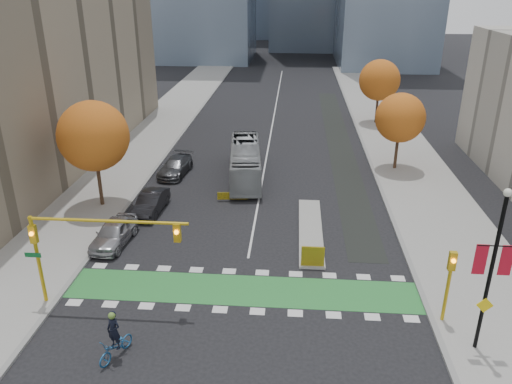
% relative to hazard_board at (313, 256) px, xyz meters
% --- Properties ---
extents(ground, '(300.00, 300.00, 0.00)m').
position_rel_hazard_board_xyz_m(ground, '(-4.00, -4.20, -0.80)').
color(ground, black).
rests_on(ground, ground).
extents(sidewalk_west, '(7.00, 120.00, 0.15)m').
position_rel_hazard_board_xyz_m(sidewalk_west, '(-17.50, 15.80, -0.73)').
color(sidewalk_west, gray).
rests_on(sidewalk_west, ground).
extents(sidewalk_east, '(7.00, 120.00, 0.15)m').
position_rel_hazard_board_xyz_m(sidewalk_east, '(9.50, 15.80, -0.73)').
color(sidewalk_east, gray).
rests_on(sidewalk_east, ground).
extents(curb_west, '(0.30, 120.00, 0.16)m').
position_rel_hazard_board_xyz_m(curb_west, '(-14.00, 15.80, -0.73)').
color(curb_west, gray).
rests_on(curb_west, ground).
extents(curb_east, '(0.30, 120.00, 0.16)m').
position_rel_hazard_board_xyz_m(curb_east, '(6.00, 15.80, -0.73)').
color(curb_east, gray).
rests_on(curb_east, ground).
extents(bike_crossing, '(20.00, 3.00, 0.01)m').
position_rel_hazard_board_xyz_m(bike_crossing, '(-4.00, -2.70, -0.79)').
color(bike_crossing, '#297D35').
rests_on(bike_crossing, ground).
extents(centre_line, '(0.15, 70.00, 0.01)m').
position_rel_hazard_board_xyz_m(centre_line, '(-4.00, 35.80, -0.80)').
color(centre_line, silver).
rests_on(centre_line, ground).
extents(bike_lane_paint, '(2.50, 50.00, 0.01)m').
position_rel_hazard_board_xyz_m(bike_lane_paint, '(3.50, 25.80, -0.80)').
color(bike_lane_paint, black).
rests_on(bike_lane_paint, ground).
extents(median_island, '(1.60, 10.00, 0.16)m').
position_rel_hazard_board_xyz_m(median_island, '(0.00, 4.80, -0.72)').
color(median_island, gray).
rests_on(median_island, ground).
extents(hazard_board, '(1.40, 0.12, 1.30)m').
position_rel_hazard_board_xyz_m(hazard_board, '(0.00, 0.00, 0.00)').
color(hazard_board, yellow).
rests_on(hazard_board, median_island).
extents(tree_west, '(5.20, 5.20, 8.22)m').
position_rel_hazard_board_xyz_m(tree_west, '(-16.00, 7.80, 4.82)').
color(tree_west, '#332114').
rests_on(tree_west, ground).
extents(tree_east_near, '(4.40, 4.40, 7.08)m').
position_rel_hazard_board_xyz_m(tree_east_near, '(8.00, 17.80, 4.06)').
color(tree_east_near, '#332114').
rests_on(tree_east_near, ground).
extents(tree_east_far, '(4.80, 4.80, 7.65)m').
position_rel_hazard_board_xyz_m(tree_east_far, '(8.50, 33.80, 4.44)').
color(tree_east_far, '#332114').
rests_on(tree_east_far, ground).
extents(traffic_signal_west, '(8.53, 0.56, 5.20)m').
position_rel_hazard_board_xyz_m(traffic_signal_west, '(-11.93, -4.71, 3.23)').
color(traffic_signal_west, '#BF9914').
rests_on(traffic_signal_west, ground).
extents(traffic_signal_east, '(0.35, 0.43, 4.10)m').
position_rel_hazard_board_xyz_m(traffic_signal_east, '(6.50, -4.71, 1.93)').
color(traffic_signal_east, '#BF9914').
rests_on(traffic_signal_east, ground).
extents(banner_lamppost, '(1.65, 0.36, 8.28)m').
position_rel_hazard_board_xyz_m(banner_lamppost, '(7.50, -6.70, 3.81)').
color(banner_lamppost, black).
rests_on(banner_lamppost, ground).
extents(cyclist, '(1.53, 2.28, 2.50)m').
position_rel_hazard_board_xyz_m(cyclist, '(-9.25, -8.55, 0.03)').
color(cyclist, '#1E548B').
rests_on(cyclist, ground).
extents(bus, '(3.60, 10.97, 3.00)m').
position_rel_hazard_board_xyz_m(bus, '(-5.53, 14.64, 0.70)').
color(bus, '#979B9D').
rests_on(bus, ground).
extents(parked_car_a, '(2.27, 4.90, 1.63)m').
position_rel_hazard_board_xyz_m(parked_car_a, '(-13.00, 2.01, 0.01)').
color(parked_car_a, '#9C9CA1').
rests_on(parked_car_a, ground).
extents(parked_car_b, '(1.88, 4.74, 1.53)m').
position_rel_hazard_board_xyz_m(parked_car_b, '(-11.91, 7.01, -0.03)').
color(parked_car_b, black).
rests_on(parked_car_b, ground).
extents(parked_car_c, '(2.63, 5.36, 1.50)m').
position_rel_hazard_board_xyz_m(parked_car_c, '(-11.87, 14.96, -0.05)').
color(parked_car_c, '#47484C').
rests_on(parked_car_c, ground).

